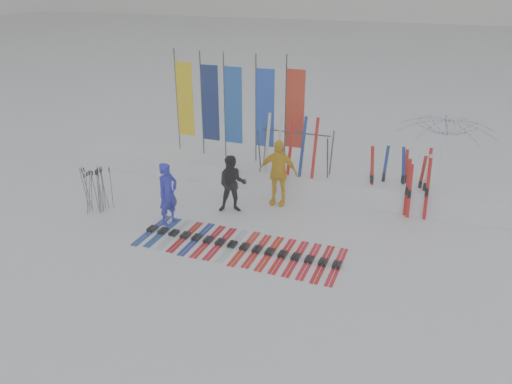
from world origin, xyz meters
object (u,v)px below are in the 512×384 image
at_px(ski_row, 238,246).
at_px(ski_rack, 295,146).
at_px(person_yellow, 278,173).
at_px(tent_canopy, 442,158).
at_px(person_blue, 168,194).
at_px(person_black, 232,184).

bearing_deg(ski_row, ski_rack, 86.23).
relative_size(person_yellow, tent_canopy, 0.68).
xyz_separation_m(person_yellow, ski_row, (-0.06, -2.63, -0.88)).
xyz_separation_m(person_blue, tent_canopy, (6.28, 4.05, 0.40)).
bearing_deg(tent_canopy, ski_row, -132.24).
relative_size(person_black, person_yellow, 0.85).
height_order(person_yellow, ski_rack, ski_rack).
xyz_separation_m(person_blue, ski_rack, (2.36, 3.10, 0.57)).
distance_m(tent_canopy, ski_row, 6.29).
bearing_deg(ski_rack, tent_canopy, 13.58).
bearing_deg(person_yellow, tent_canopy, 22.11).
bearing_deg(ski_row, tent_canopy, 47.76).
bearing_deg(person_blue, ski_rack, -21.09).
height_order(person_black, ski_rack, ski_rack).
bearing_deg(ski_row, person_black, 117.30).
relative_size(ski_row, ski_rack, 2.37).
distance_m(person_yellow, tent_canopy, 4.54).
xyz_separation_m(person_black, ski_rack, (1.14, 1.89, 0.60)).
bearing_deg(ski_rack, person_yellow, -100.13).
distance_m(person_black, tent_canopy, 5.81).
bearing_deg(person_black, person_blue, -157.63).
height_order(tent_canopy, ski_rack, tent_canopy).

